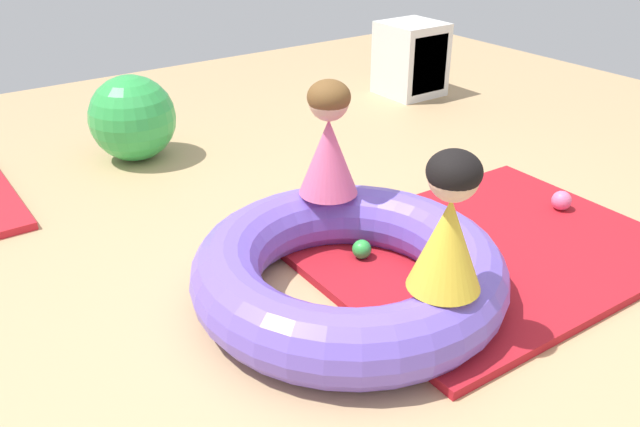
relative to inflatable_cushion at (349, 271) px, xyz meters
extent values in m
plane|color=tan|center=(0.05, -0.10, -0.14)|extent=(8.00, 8.00, 0.00)
cube|color=#B21923|center=(0.75, -0.08, -0.12)|extent=(1.65, 1.26, 0.04)
torus|color=#7056D1|center=(0.00, 0.00, 0.00)|extent=(1.28, 1.28, 0.28)
cone|color=yellow|center=(0.07, -0.45, 0.31)|extent=(0.37, 0.37, 0.34)
sphere|color=#DBAD89|center=(0.07, -0.45, 0.56)|extent=(0.17, 0.17, 0.17)
ellipsoid|color=black|center=(0.07, -0.45, 0.58)|extent=(0.18, 0.18, 0.15)
cone|color=#E5608E|center=(0.20, 0.41, 0.32)|extent=(0.36, 0.36, 0.35)
sphere|color=#DBAD89|center=(0.20, 0.41, 0.57)|extent=(0.17, 0.17, 0.17)
ellipsoid|color=brown|center=(0.20, 0.41, 0.59)|extent=(0.19, 0.19, 0.15)
sphere|color=green|center=(0.22, 0.18, -0.06)|extent=(0.09, 0.09, 0.09)
sphere|color=pink|center=(1.35, -0.03, -0.05)|extent=(0.10, 0.10, 0.10)
sphere|color=green|center=(-0.12, 1.98, 0.12)|extent=(0.52, 0.52, 0.52)
cube|color=silver|center=(2.17, 2.02, 0.14)|extent=(0.44, 0.44, 0.56)
cube|color=#2D2D33|center=(2.17, 1.90, 0.14)|extent=(0.34, 0.20, 0.44)
camera|label=1|loc=(-1.42, -1.79, 1.44)|focal=37.25mm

